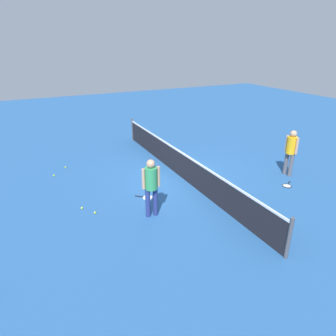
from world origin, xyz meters
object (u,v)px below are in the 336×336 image
(tennis_racket_near_player, at_px, (147,197))
(tennis_ball_baseline, at_px, (82,208))
(player_far_side, at_px, (291,149))
(tennis_ball_stray_left, at_px, (54,175))
(tennis_racket_far_player, at_px, (287,186))
(tennis_ball_by_net, at_px, (95,213))
(tennis_ball_midcourt, at_px, (65,167))
(player_near_side, at_px, (151,183))
(tennis_ball_near_player, at_px, (142,170))

(tennis_racket_near_player, xyz_separation_m, tennis_ball_baseline, (-0.22, -1.98, 0.02))
(player_far_side, relative_size, tennis_ball_stray_left, 25.76)
(tennis_racket_near_player, distance_m, tennis_racket_far_player, 4.83)
(tennis_ball_by_net, relative_size, tennis_ball_midcourt, 1.00)
(tennis_ball_baseline, height_order, tennis_ball_stray_left, same)
(player_near_side, height_order, tennis_ball_near_player, player_near_side)
(player_far_side, relative_size, tennis_ball_near_player, 25.76)
(tennis_ball_baseline, distance_m, tennis_ball_stray_left, 2.85)
(player_far_side, xyz_separation_m, tennis_ball_near_player, (-2.69, -4.68, -0.98))
(tennis_racket_near_player, relative_size, tennis_ball_near_player, 8.35)
(tennis_racket_far_player, bearing_deg, tennis_ball_baseline, -103.37)
(player_far_side, height_order, tennis_ball_near_player, player_far_side)
(player_near_side, xyz_separation_m, tennis_ball_midcourt, (-4.67, -1.65, -0.98))
(player_near_side, relative_size, tennis_racket_far_player, 2.89)
(tennis_racket_near_player, height_order, tennis_ball_near_player, tennis_ball_near_player)
(tennis_racket_far_player, xyz_separation_m, tennis_ball_midcourt, (-5.01, -6.56, 0.02))
(tennis_racket_far_player, height_order, tennis_ball_baseline, tennis_ball_baseline)
(tennis_racket_near_player, xyz_separation_m, tennis_ball_by_net, (0.21, -1.70, 0.02))
(tennis_racket_near_player, xyz_separation_m, tennis_ball_stray_left, (-3.04, -2.42, 0.02))
(tennis_ball_near_player, bearing_deg, player_near_side, -16.93)
(tennis_racket_near_player, relative_size, tennis_ball_stray_left, 8.35)
(tennis_ball_near_player, bearing_deg, tennis_racket_near_player, -18.01)
(tennis_racket_near_player, distance_m, tennis_ball_midcourt, 4.13)
(player_far_side, distance_m, tennis_racket_far_player, 1.39)
(tennis_ball_midcourt, bearing_deg, tennis_ball_baseline, -1.05)
(tennis_racket_near_player, relative_size, tennis_ball_by_net, 8.35)
(tennis_racket_near_player, distance_m, tennis_ball_baseline, 1.99)
(tennis_racket_far_player, relative_size, tennis_ball_midcourt, 8.93)
(tennis_ball_baseline, bearing_deg, player_near_side, 54.14)
(player_near_side, relative_size, tennis_ball_by_net, 25.76)
(player_near_side, bearing_deg, tennis_ball_by_net, -119.47)
(player_far_side, xyz_separation_m, tennis_ball_baseline, (-0.89, -7.31, -0.98))
(player_far_side, distance_m, tennis_racket_near_player, 5.47)
(tennis_ball_near_player, distance_m, tennis_ball_midcourt, 3.05)
(tennis_racket_near_player, bearing_deg, tennis_ball_by_net, -82.95)
(tennis_ball_near_player, bearing_deg, tennis_racket_far_player, 49.73)
(tennis_racket_far_player, xyz_separation_m, tennis_ball_stray_left, (-4.39, -7.06, 0.02))
(player_near_side, height_order, tennis_ball_midcourt, player_near_side)
(tennis_ball_near_player, height_order, tennis_ball_midcourt, same)
(tennis_ball_baseline, relative_size, tennis_ball_stray_left, 1.00)
(player_far_side, bearing_deg, tennis_ball_near_player, -119.92)
(player_near_side, bearing_deg, player_far_side, 93.53)
(tennis_ball_near_player, bearing_deg, tennis_ball_by_net, -46.56)
(player_near_side, relative_size, tennis_ball_baseline, 25.76)
(tennis_ball_by_net, bearing_deg, tennis_racket_near_player, 97.05)
(tennis_ball_near_player, xyz_separation_m, tennis_ball_stray_left, (-1.02, -3.08, 0.00))
(player_near_side, xyz_separation_m, tennis_racket_far_player, (0.33, 4.91, -1.00))
(tennis_racket_far_player, bearing_deg, tennis_ball_near_player, -130.27)
(player_far_side, height_order, tennis_ball_baseline, player_far_side)
(tennis_ball_near_player, bearing_deg, tennis_ball_baseline, -55.70)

